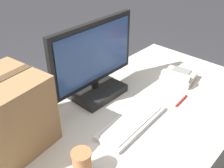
% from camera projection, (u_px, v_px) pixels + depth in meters
% --- Properties ---
extents(monitor, '(0.58, 0.26, 0.43)m').
position_uv_depth(monitor, '(94.00, 66.00, 1.45)').
color(monitor, black).
rests_on(monitor, office_desk).
extents(keyboard, '(0.42, 0.17, 0.03)m').
position_uv_depth(keyboard, '(132.00, 122.00, 1.31)').
color(keyboard, silver).
rests_on(keyboard, office_desk).
extents(desk_phone, '(0.20, 0.21, 0.07)m').
position_uv_depth(desk_phone, '(178.00, 77.00, 1.65)').
color(desk_phone, beige).
rests_on(desk_phone, office_desk).
extents(paper_cup_left, '(0.08, 0.08, 0.11)m').
position_uv_depth(paper_cup_left, '(82.00, 162.00, 1.04)').
color(paper_cup_left, '#BC7547').
rests_on(paper_cup_left, office_desk).
extents(cardboard_box, '(0.39, 0.35, 0.34)m').
position_uv_depth(cardboard_box, '(2.00, 117.00, 1.10)').
color(cardboard_box, '#9E754C').
rests_on(cardboard_box, office_desk).
extents(pen_marker, '(0.13, 0.02, 0.01)m').
position_uv_depth(pen_marker, '(181.00, 101.00, 1.47)').
color(pen_marker, red).
rests_on(pen_marker, office_desk).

